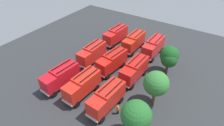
{
  "coord_description": "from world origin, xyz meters",
  "views": [
    {
      "loc": [
        26.04,
        17.07,
        24.03
      ],
      "look_at": [
        0.0,
        0.0,
        1.4
      ],
      "focal_mm": 30.74,
      "sensor_mm": 36.0,
      "label": 1
    }
  ],
  "objects_px": {
    "fire_truck_3": "(134,41)",
    "fire_truck_5": "(82,85)",
    "fire_truck_0": "(116,35)",
    "firefighter_1": "(118,109)",
    "fire_truck_1": "(92,53)",
    "firefighter_0": "(79,69)",
    "fire_truck_8": "(107,98)",
    "tree_3": "(136,115)",
    "fire_truck_7": "(134,70)",
    "tree_0": "(169,55)",
    "tree_1": "(169,60)",
    "traffic_cone_0": "(70,91)",
    "tree_2": "(156,84)",
    "fire_truck_2": "(60,76)",
    "fire_truck_6": "(153,46)",
    "fire_truck_4": "(112,61)"
  },
  "relations": [
    {
      "from": "fire_truck_1",
      "to": "fire_truck_4",
      "type": "distance_m",
      "value": 5.09
    },
    {
      "from": "fire_truck_0",
      "to": "firefighter_1",
      "type": "distance_m",
      "value": 22.14
    },
    {
      "from": "fire_truck_4",
      "to": "firefighter_0",
      "type": "distance_m",
      "value": 6.6
    },
    {
      "from": "fire_truck_5",
      "to": "tree_1",
      "type": "height_order",
      "value": "tree_1"
    },
    {
      "from": "fire_truck_3",
      "to": "firefighter_1",
      "type": "xyz_separation_m",
      "value": [
        18.12,
        6.96,
        -1.22
      ]
    },
    {
      "from": "fire_truck_5",
      "to": "fire_truck_6",
      "type": "bearing_deg",
      "value": 168.13
    },
    {
      "from": "fire_truck_5",
      "to": "traffic_cone_0",
      "type": "relative_size",
      "value": 11.24
    },
    {
      "from": "fire_truck_1",
      "to": "fire_truck_3",
      "type": "xyz_separation_m",
      "value": [
        -9.21,
        4.99,
        0.0
      ]
    },
    {
      "from": "fire_truck_1",
      "to": "fire_truck_2",
      "type": "height_order",
      "value": "same"
    },
    {
      "from": "fire_truck_3",
      "to": "fire_truck_5",
      "type": "distance_m",
      "value": 17.8
    },
    {
      "from": "fire_truck_3",
      "to": "tree_1",
      "type": "relative_size",
      "value": 1.49
    },
    {
      "from": "fire_truck_8",
      "to": "tree_3",
      "type": "relative_size",
      "value": 1.16
    },
    {
      "from": "fire_truck_0",
      "to": "fire_truck_8",
      "type": "distance_m",
      "value": 20.92
    },
    {
      "from": "fire_truck_0",
      "to": "tree_2",
      "type": "distance_m",
      "value": 20.73
    },
    {
      "from": "tree_0",
      "to": "tree_3",
      "type": "relative_size",
      "value": 0.89
    },
    {
      "from": "fire_truck_4",
      "to": "tree_3",
      "type": "height_order",
      "value": "tree_3"
    },
    {
      "from": "fire_truck_7",
      "to": "tree_1",
      "type": "bearing_deg",
      "value": 138.91
    },
    {
      "from": "fire_truck_6",
      "to": "tree_1",
      "type": "relative_size",
      "value": 1.49
    },
    {
      "from": "fire_truck_0",
      "to": "fire_truck_6",
      "type": "height_order",
      "value": "same"
    },
    {
      "from": "fire_truck_6",
      "to": "fire_truck_1",
      "type": "bearing_deg",
      "value": -44.11
    },
    {
      "from": "fire_truck_0",
      "to": "tree_1",
      "type": "bearing_deg",
      "value": 77.08
    },
    {
      "from": "fire_truck_1",
      "to": "fire_truck_4",
      "type": "xyz_separation_m",
      "value": [
        0.09,
        5.09,
        0.0
      ]
    },
    {
      "from": "tree_1",
      "to": "fire_truck_2",
      "type": "bearing_deg",
      "value": -46.37
    },
    {
      "from": "fire_truck_1",
      "to": "firefighter_1",
      "type": "relative_size",
      "value": 4.31
    },
    {
      "from": "tree_0",
      "to": "tree_3",
      "type": "distance_m",
      "value": 16.56
    },
    {
      "from": "tree_1",
      "to": "traffic_cone_0",
      "type": "relative_size",
      "value": 7.44
    },
    {
      "from": "fire_truck_6",
      "to": "tree_1",
      "type": "bearing_deg",
      "value": 48.73
    },
    {
      "from": "fire_truck_6",
      "to": "traffic_cone_0",
      "type": "distance_m",
      "value": 20.53
    },
    {
      "from": "fire_truck_1",
      "to": "fire_truck_6",
      "type": "distance_m",
      "value": 13.61
    },
    {
      "from": "fire_truck_7",
      "to": "tree_1",
      "type": "xyz_separation_m",
      "value": [
        -5.05,
        4.69,
        1.11
      ]
    },
    {
      "from": "firefighter_1",
      "to": "traffic_cone_0",
      "type": "distance_m",
      "value": 9.56
    },
    {
      "from": "fire_truck_1",
      "to": "firefighter_0",
      "type": "relative_size",
      "value": 3.94
    },
    {
      "from": "fire_truck_6",
      "to": "tree_2",
      "type": "bearing_deg",
      "value": 25.17
    },
    {
      "from": "fire_truck_2",
      "to": "tree_1",
      "type": "bearing_deg",
      "value": 138.89
    },
    {
      "from": "fire_truck_0",
      "to": "tree_1",
      "type": "xyz_separation_m",
      "value": [
        4.62,
        14.89,
        1.11
      ]
    },
    {
      "from": "tree_3",
      "to": "traffic_cone_0",
      "type": "bearing_deg",
      "value": -95.76
    },
    {
      "from": "fire_truck_5",
      "to": "traffic_cone_0",
      "type": "height_order",
      "value": "fire_truck_5"
    },
    {
      "from": "firefighter_0",
      "to": "traffic_cone_0",
      "type": "height_order",
      "value": "firefighter_0"
    },
    {
      "from": "fire_truck_7",
      "to": "tree_0",
      "type": "xyz_separation_m",
      "value": [
        -5.68,
        4.41,
        1.63
      ]
    },
    {
      "from": "fire_truck_1",
      "to": "tree_2",
      "type": "distance_m",
      "value": 16.16
    },
    {
      "from": "fire_truck_7",
      "to": "firefighter_1",
      "type": "distance_m",
      "value": 9.11
    },
    {
      "from": "fire_truck_4",
      "to": "traffic_cone_0",
      "type": "xyz_separation_m",
      "value": [
        9.45,
        -2.66,
        -1.83
      ]
    },
    {
      "from": "fire_truck_3",
      "to": "traffic_cone_0",
      "type": "distance_m",
      "value": 19.01
    },
    {
      "from": "fire_truck_7",
      "to": "tree_0",
      "type": "height_order",
      "value": "tree_0"
    },
    {
      "from": "tree_2",
      "to": "fire_truck_2",
      "type": "bearing_deg",
      "value": -71.13
    },
    {
      "from": "fire_truck_6",
      "to": "firefighter_0",
      "type": "bearing_deg",
      "value": -32.74
    },
    {
      "from": "fire_truck_8",
      "to": "tree_2",
      "type": "height_order",
      "value": "tree_2"
    },
    {
      "from": "tree_0",
      "to": "fire_truck_0",
      "type": "bearing_deg",
      "value": -105.23
    },
    {
      "from": "fire_truck_0",
      "to": "fire_truck_5",
      "type": "bearing_deg",
      "value": 19.35
    },
    {
      "from": "tree_1",
      "to": "fire_truck_3",
      "type": "bearing_deg",
      "value": -113.58
    }
  ]
}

